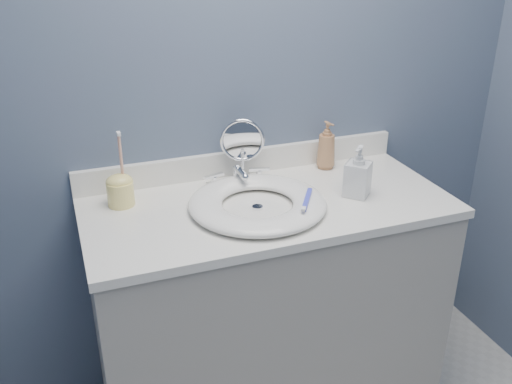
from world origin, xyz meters
name	(u,v)px	position (x,y,z in m)	size (l,w,h in m)	color
back_wall	(241,88)	(0.00, 1.25, 1.20)	(2.20, 0.02, 2.40)	#4D5D73
vanity_cabinet	(267,313)	(0.00, 0.97, 0.42)	(1.20, 0.55, 0.85)	#A29F94
countertop	(268,206)	(0.00, 0.97, 0.86)	(1.22, 0.57, 0.03)	white
backsplash	(243,162)	(0.00, 1.24, 0.93)	(1.22, 0.02, 0.09)	white
basin	(257,203)	(-0.05, 0.94, 0.90)	(0.45, 0.45, 0.04)	white
drain	(257,207)	(-0.05, 0.94, 0.88)	(0.04, 0.04, 0.01)	silver
faucet	(238,178)	(-0.05, 1.14, 0.91)	(0.25, 0.13, 0.07)	silver
makeup_mirror	(242,147)	(-0.02, 1.17, 1.01)	(0.15, 0.09, 0.23)	silver
soap_bottle_amber	(326,145)	(0.31, 1.18, 0.97)	(0.07, 0.07, 0.18)	#AB764D
soap_bottle_clear	(358,171)	(0.30, 0.92, 0.97)	(0.08, 0.08, 0.18)	silver
toothbrush_holder	(120,189)	(-0.46, 1.13, 0.94)	(0.09, 0.09, 0.25)	#FCE87E
toothbrush_lying	(307,200)	(0.09, 0.86, 0.92)	(0.10, 0.15, 0.02)	#3C43D5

